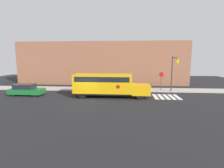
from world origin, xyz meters
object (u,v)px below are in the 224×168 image
object	(u,v)px
parked_car	(26,90)
stop_sign	(161,79)
school_bus	(107,84)
traffic_light	(174,69)

from	to	relation	value
parked_car	stop_sign	bearing A→B (deg)	12.75
parked_car	stop_sign	size ratio (longest dim) A/B	1.54
parked_car	stop_sign	xyz separation A→B (m)	(18.62, 4.21, 1.16)
school_bus	parked_car	size ratio (longest dim) A/B	2.15
school_bus	traffic_light	bearing A→B (deg)	19.35
parked_car	school_bus	bearing A→B (deg)	-0.81
traffic_light	stop_sign	bearing A→B (deg)	140.77
parked_car	traffic_light	bearing A→B (deg)	8.63
parked_car	stop_sign	distance (m)	19.12
parked_car	traffic_light	distance (m)	20.46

